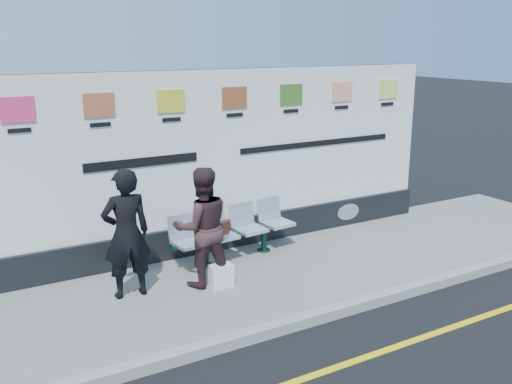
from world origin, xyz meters
TOP-DOWN VIEW (x-y plane):
  - ground at (0.00, 0.00)m, footprint 80.00×80.00m
  - pavement at (0.00, 2.50)m, footprint 14.00×3.00m
  - kerb at (0.00, 1.00)m, footprint 14.00×0.18m
  - yellow_line at (0.00, 0.00)m, footprint 14.00×0.10m
  - billboard at (0.50, 3.85)m, footprint 8.00×0.30m
  - bench at (0.23, 3.26)m, footprint 2.20×0.76m
  - woman_left at (-1.72, 2.75)m, footprint 0.68×0.46m
  - woman_right at (-0.66, 2.59)m, footprint 0.94×0.78m
  - handbag_brown at (-0.05, 3.23)m, footprint 0.29×0.17m
  - carrier_bag_white at (-0.47, 2.38)m, footprint 0.33×0.20m

SIDE VIEW (x-z plane):
  - ground at x=0.00m, z-range 0.00..0.00m
  - yellow_line at x=0.00m, z-range 0.00..0.01m
  - pavement at x=0.00m, z-range 0.00..0.12m
  - kerb at x=0.00m, z-range 0.00..0.14m
  - carrier_bag_white at x=-0.47m, z-range 0.12..0.45m
  - bench at x=0.23m, z-range 0.12..0.58m
  - handbag_brown at x=-0.05m, z-range 0.58..0.79m
  - woman_right at x=-0.66m, z-range 0.12..1.87m
  - woman_left at x=-1.72m, z-range 0.12..1.94m
  - billboard at x=0.50m, z-range -0.08..2.92m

